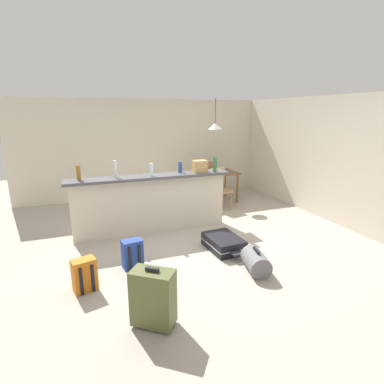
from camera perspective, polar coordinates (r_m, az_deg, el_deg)
name	(u,v)px	position (r m, az deg, el deg)	size (l,w,h in m)	color
ground_plane	(188,238)	(5.49, -0.78, -8.71)	(13.00, 13.00, 0.05)	#ADA393
wall_back	(148,149)	(8.03, -8.24, 8.11)	(6.60, 0.10, 2.50)	beige
wall_right	(318,157)	(6.98, 22.71, 6.13)	(0.10, 6.00, 2.50)	beige
partition_half_wall	(152,205)	(5.61, -7.62, -2.50)	(2.80, 0.20, 1.02)	beige
bar_countertop	(151,177)	(5.47, -7.81, 2.86)	(2.96, 0.40, 0.05)	#4C4C51
bottle_amber	(79,173)	(5.38, -20.68, 3.45)	(0.07, 0.07, 0.25)	#9E661E
bottle_white	(115,169)	(5.39, -14.35, 4.24)	(0.06, 0.06, 0.30)	silver
bottle_clear	(151,170)	(5.39, -7.70, 4.19)	(0.06, 0.06, 0.23)	silver
bottle_blue	(180,167)	(5.67, -2.25, 4.73)	(0.07, 0.07, 0.21)	#284C89
bottle_green	(215,165)	(5.73, 4.35, 5.19)	(0.07, 0.07, 0.28)	#2D6B38
grocery_bag	(200,166)	(5.73, 1.48, 4.90)	(0.26, 0.18, 0.22)	tan
dining_table	(214,176)	(7.51, 4.13, 3.09)	(1.10, 0.80, 0.74)	brown
dining_chair_near_partition	(220,187)	(6.96, 5.25, 1.03)	(0.46, 0.46, 0.93)	#9E754C
dining_chair_far_side	(208,176)	(8.09, 3.06, 3.02)	(0.40, 0.40, 0.93)	#9E754C
pendant_lamp	(215,126)	(7.44, 4.39, 12.30)	(0.34, 0.34, 0.77)	black
suitcase_flat_black	(223,243)	(5.00, 5.98, -9.58)	(0.54, 0.85, 0.22)	black
duffel_bag_grey	(256,261)	(4.41, 11.98, -12.74)	(0.40, 0.53, 0.34)	slate
suitcase_upright_olive	(153,297)	(3.30, -7.35, -19.18)	(0.50, 0.46, 0.67)	#51562D
backpack_blue	(132,254)	(4.49, -11.23, -11.47)	(0.30, 0.28, 0.42)	#233D93
backpack_orange	(84,275)	(4.12, -19.70, -14.59)	(0.32, 0.29, 0.42)	orange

